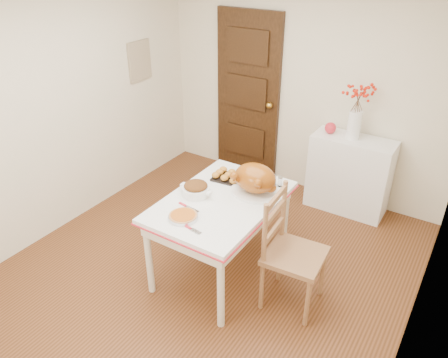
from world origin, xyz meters
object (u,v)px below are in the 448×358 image
Objects in this scene: chair_oak at (295,253)px; turkey_platter at (255,180)px; sideboard at (349,175)px; kitchen_table at (221,236)px; pumpkin_pie at (183,216)px.

chair_oak is 2.35× the size of turkey_platter.
kitchen_table is (-0.63, -1.67, -0.05)m from sideboard.
sideboard reaches higher than pumpkin_pie.
sideboard is 0.84× the size of chair_oak.
chair_oak is 4.37× the size of pumpkin_pie.
kitchen_table is 5.46× the size of pumpkin_pie.
turkey_platter is at bearing 65.47° from pumpkin_pie.
turkey_platter reaches higher than pumpkin_pie.
kitchen_table is at bearing 84.36° from chair_oak.
sideboard is at bearing 60.93° from turkey_platter.
chair_oak is (0.73, -0.02, 0.13)m from kitchen_table.
kitchen_table is at bearing -140.72° from turkey_platter.
chair_oak is 0.96m from pumpkin_pie.
chair_oak is at bearing 24.90° from pumpkin_pie.
pumpkin_pie is at bearing -104.04° from kitchen_table.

